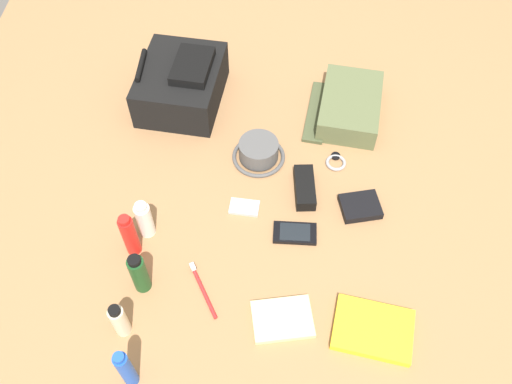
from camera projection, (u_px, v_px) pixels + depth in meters
The scene contains 17 objects.
ground_plane at pixel (256, 202), 1.61m from camera, with size 2.64×2.02×0.02m, color #9B6F47.
backpack at pixel (182, 84), 1.77m from camera, with size 0.33×0.28×0.16m.
toiletry_pouch at pixel (349, 106), 1.76m from camera, with size 0.30×0.26×0.08m.
bucket_hat at pixel (258, 152), 1.66m from camera, with size 0.16×0.16×0.07m.
deodorant_spray at pixel (126, 369), 1.23m from camera, with size 0.03×0.03×0.17m.
lotion_bottle at pixel (119, 320), 1.32m from camera, with size 0.04×0.04×0.13m.
shampoo_bottle at pixel (139, 273), 1.38m from camera, with size 0.04×0.04×0.14m.
sunscreen_spray at pixel (130, 235), 1.44m from camera, with size 0.04×0.04×0.16m.
toothpaste_tube at pixel (145, 219), 1.48m from camera, with size 0.04×0.04×0.13m.
paperback_novel at pixel (373, 330), 1.36m from camera, with size 0.17×0.22×0.02m.
cell_phone at pixel (295, 233), 1.52m from camera, with size 0.07×0.12×0.01m.
media_player at pixel (244, 207), 1.58m from camera, with size 0.06×0.09×0.01m.
wristwatch at pixel (336, 162), 1.67m from camera, with size 0.07×0.06×0.01m.
toothbrush at pixel (201, 287), 1.43m from camera, with size 0.15×0.09×0.02m.
wallet at pixel (360, 206), 1.57m from camera, with size 0.09×0.11×0.02m, color black.
notepad at pixel (282, 319), 1.38m from camera, with size 0.11×0.15×0.02m, color beige.
sunglasses_case at pixel (305, 188), 1.60m from camera, with size 0.14×0.06×0.04m, color black.
Camera 1 is at (-0.90, -0.05, 1.32)m, focal length 38.58 mm.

